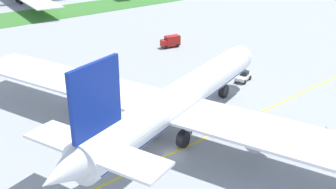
{
  "coord_description": "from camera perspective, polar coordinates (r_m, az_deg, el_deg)",
  "views": [
    {
      "loc": [
        -33.56,
        -37.8,
        31.31
      ],
      "look_at": [
        8.53,
        10.65,
        3.76
      ],
      "focal_mm": 42.6,
      "sensor_mm": 36.0,
      "label": 1
    }
  ],
  "objects": [
    {
      "name": "pushback_tug",
      "position": [
        87.55,
        10.74,
        2.53
      ],
      "size": [
        6.17,
        3.39,
        2.1
      ],
      "color": "white",
      "rests_on": "ground"
    },
    {
      "name": "ground_crew_wingwalker_port",
      "position": [
        68.54,
        21.64,
        -4.79
      ],
      "size": [
        0.45,
        0.5,
        1.67
      ],
      "color": "black",
      "rests_on": "ground"
    },
    {
      "name": "ground_plane",
      "position": [
        59.46,
        0.53,
        -8.55
      ],
      "size": [
        600.0,
        600.0,
        0.0
      ],
      "primitive_type": "plane",
      "color": "#9399A0",
      "rests_on": "ground"
    },
    {
      "name": "airliner_foreground",
      "position": [
        62.17,
        1.27,
        -0.91
      ],
      "size": [
        52.72,
        85.32,
        17.34
      ],
      "color": "white",
      "rests_on": "ground"
    },
    {
      "name": "ground_crew_marshaller_front",
      "position": [
        64.49,
        3.38,
        -4.86
      ],
      "size": [
        0.32,
        0.56,
        1.63
      ],
      "color": "black",
      "rests_on": "ground"
    },
    {
      "name": "service_truck_baggage_loader",
      "position": [
        110.27,
        0.39,
        7.64
      ],
      "size": [
        5.64,
        3.44,
        3.16
      ],
      "color": "#B21E19",
      "rests_on": "ground"
    },
    {
      "name": "apron_taxi_line",
      "position": [
        59.57,
        0.42,
        -8.47
      ],
      "size": [
        280.0,
        0.36,
        0.01
      ],
      "primitive_type": "cube",
      "color": "yellow",
      "rests_on": "ground"
    }
  ]
}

